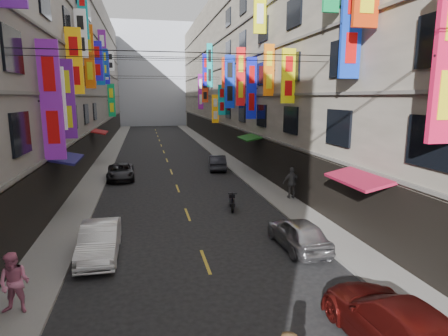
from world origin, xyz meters
name	(u,v)px	position (x,y,z in m)	size (l,w,h in m)	color
sidewalk_left	(104,162)	(-6.00, 42.00, 0.06)	(2.00, 90.00, 0.12)	slate
sidewalk_right	(225,158)	(6.00, 42.00, 0.06)	(2.00, 90.00, 0.12)	slate
building_row_left	(28,60)	(-11.99, 42.00, 9.49)	(10.14, 90.00, 19.00)	gray
building_row_right	(283,65)	(11.99, 42.00, 9.49)	(10.14, 90.00, 19.00)	#A89D8D
haze_block	(152,75)	(0.00, 92.00, 11.00)	(18.00, 8.00, 22.00)	#AAAFBD
shop_signage	(169,61)	(-0.02, 34.59, 8.94)	(14.00, 55.00, 12.59)	#0F3DB4
street_awnings	(160,155)	(-1.26, 26.00, 3.00)	(13.99, 35.20, 0.41)	#144C17
overhead_cables	(174,57)	(0.00, 30.00, 8.80)	(14.00, 38.04, 1.24)	black
lane_markings	(169,166)	(0.00, 39.00, 0.00)	(0.12, 80.20, 0.01)	gold
scooter_far_right	(232,201)	(2.58, 24.49, 0.44)	(0.63, 1.79, 1.14)	black
car_left_mid	(100,241)	(-4.00, 19.32, 0.67)	(1.42, 4.06, 1.34)	white
car_left_far	(121,172)	(-4.00, 33.83, 0.60)	(1.98, 4.30, 1.20)	black
car_right_near	(398,326)	(3.78, 11.87, 0.72)	(2.01, 4.95, 1.44)	#54100E
car_right_mid	(298,233)	(4.00, 18.49, 0.66)	(1.55, 3.86, 1.31)	#A4A3A8
car_right_far	(217,162)	(4.00, 36.14, 0.65)	(1.37, 3.94, 1.30)	#282930
pedestrian_lfar	(14,283)	(-5.89, 15.54, 1.02)	(0.88, 0.60, 1.81)	pink
pedestrian_rfar	(292,183)	(6.60, 25.60, 1.08)	(1.13, 0.64, 1.93)	#555558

